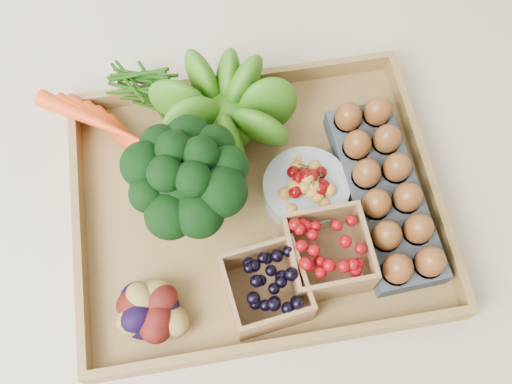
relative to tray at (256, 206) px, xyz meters
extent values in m
plane|color=beige|center=(0.00, 0.00, -0.01)|extent=(4.00, 4.00, 0.00)
cube|color=olive|center=(0.00, 0.00, 0.00)|extent=(0.55, 0.45, 0.01)
sphere|color=#27570D|center=(-0.03, 0.13, 0.08)|extent=(0.14, 0.14, 0.14)
cylinder|color=#8C9EA5|center=(0.08, 0.00, 0.03)|extent=(0.13, 0.13, 0.04)
cube|color=#394249|center=(0.19, -0.02, 0.03)|extent=(0.12, 0.31, 0.04)
cube|color=black|center=(-0.01, -0.14, 0.04)|extent=(0.12, 0.12, 0.07)
cube|color=#710509|center=(0.08, -0.11, 0.05)|extent=(0.12, 0.12, 0.08)
camera|label=1|loc=(-0.06, -0.34, 0.82)|focal=40.00mm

